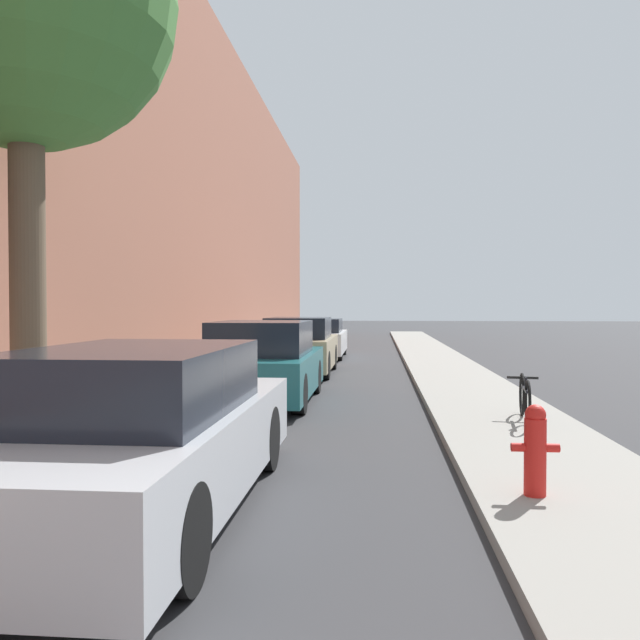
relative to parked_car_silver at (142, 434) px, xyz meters
The scene contains 11 objects.
ground_plane 9.51m from the parked_car_silver, 84.68° to the left, with size 120.00×120.00×0.00m, color #333335.
sidewalk_left 9.68m from the parked_car_silver, 102.06° to the left, with size 2.00×52.00×0.12m.
sidewalk_right 10.20m from the parked_car_silver, 68.19° to the left, with size 2.00×52.00×0.12m.
building_facade_left 11.07m from the parked_car_silver, 109.62° to the left, with size 0.70×52.00×10.70m.
parked_car_silver is the anchor object (origin of this frame).
parked_car_teal 6.14m from the parked_car_silver, 90.85° to the left, with size 1.81×4.04×1.47m.
parked_car_champagne 10.93m from the parked_car_silver, 90.11° to the left, with size 1.72×3.95×1.45m.
parked_car_white 16.16m from the parked_car_silver, 90.34° to the left, with size 1.90×4.01×1.32m.
street_tree_near 5.44m from the parked_car_silver, 137.09° to the left, with size 3.49×3.49×6.95m.
fire_hydrant 3.33m from the parked_car_silver, ahead, with size 0.40×0.19×0.78m.
bicycle 5.67m from the parked_car_silver, 44.74° to the left, with size 0.44×1.55×0.64m.
Camera 1 is at (1.07, 1.44, 1.74)m, focal length 35.59 mm.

